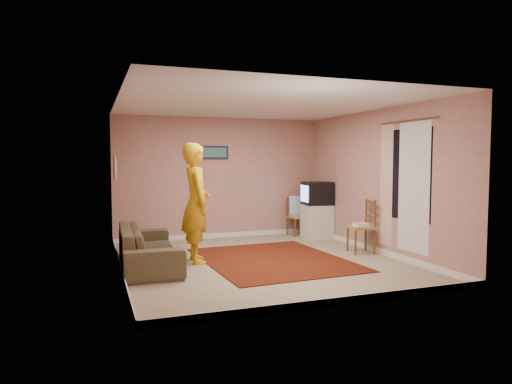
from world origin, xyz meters
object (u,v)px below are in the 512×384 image
object	(u,v)px
tv_cabinet	(317,221)
sofa	(149,247)
chair_a	(297,212)
crt_tv	(317,193)
chair_b	(361,220)
person	(196,203)

from	to	relation	value
tv_cabinet	sofa	xyz separation A→B (m)	(-3.75, -1.46, -0.04)
chair_a	crt_tv	bearing A→B (deg)	-73.66
crt_tv	chair_b	bearing A→B (deg)	-84.79
tv_cabinet	chair_a	xyz separation A→B (m)	(-0.24, 0.48, 0.15)
tv_cabinet	person	xyz separation A→B (m)	(-2.96, -1.40, 0.62)
crt_tv	person	size ratio (longest dim) A/B	0.32
crt_tv	chair_b	xyz separation A→B (m)	(0.02, -1.69, -0.38)
crt_tv	chair_a	world-z (taller)	crt_tv
tv_cabinet	person	world-z (taller)	person
chair_a	sofa	distance (m)	4.02
chair_b	sofa	distance (m)	3.78
chair_a	chair_b	xyz separation A→B (m)	(0.25, -2.17, 0.08)
person	sofa	bearing A→B (deg)	95.80
chair_b	person	bearing A→B (deg)	-85.91
tv_cabinet	crt_tv	world-z (taller)	crt_tv
crt_tv	sofa	bearing A→B (deg)	-154.05
crt_tv	chair_a	xyz separation A→B (m)	(-0.24, 0.48, -0.46)
sofa	crt_tv	bearing A→B (deg)	-66.75
tv_cabinet	crt_tv	xyz separation A→B (m)	(-0.01, 0.00, 0.61)
chair_b	chair_a	bearing A→B (deg)	-163.66
tv_cabinet	sofa	world-z (taller)	tv_cabinet
chair_b	sofa	world-z (taller)	chair_b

